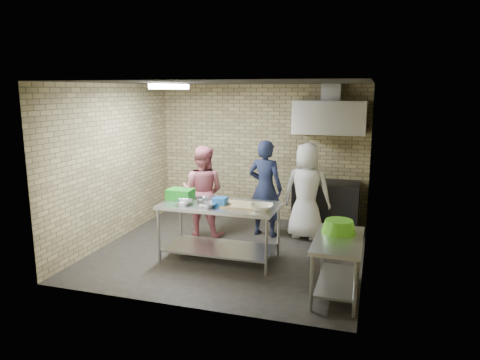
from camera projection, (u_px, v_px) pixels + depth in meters
name	position (u px, v px, depth m)	size (l,w,h in m)	color
floor	(231.00, 250.00, 7.30)	(4.20, 4.20, 0.00)	black
ceiling	(230.00, 82.00, 6.76)	(4.20, 4.20, 0.00)	black
back_wall	(262.00, 153.00, 8.90)	(4.20, 0.06, 2.70)	tan
front_wall	(176.00, 199.00, 5.15)	(4.20, 0.06, 2.70)	tan
left_wall	(114.00, 163.00, 7.63)	(0.06, 4.00, 2.70)	tan
right_wall	(368.00, 177.00, 6.42)	(0.06, 4.00, 2.70)	tan
prep_table	(220.00, 232.00, 6.84)	(1.78, 0.89, 0.89)	silver
side_counter	(337.00, 267.00, 5.67)	(0.60, 1.20, 0.75)	silver
stove	(326.00, 206.00, 8.36)	(1.20, 0.70, 0.90)	black
range_hood	(330.00, 117.00, 8.08)	(1.30, 0.60, 0.60)	silver
hood_duct	(332.00, 92.00, 8.13)	(0.35, 0.30, 0.30)	#A5A8AD
wall_shelf	(347.00, 127.00, 8.21)	(0.80, 0.20, 0.04)	#3F2B19
fluorescent_fixture	(170.00, 87.00, 7.06)	(0.10, 1.25, 0.08)	white
green_crate	(180.00, 194.00, 7.05)	(0.39, 0.30, 0.16)	#1B9420
blue_tub	(220.00, 202.00, 6.63)	(0.20, 0.20, 0.13)	blue
cutting_board	(241.00, 205.00, 6.63)	(0.54, 0.41, 0.03)	tan
mixing_bowl_a	(184.00, 202.00, 6.70)	(0.28, 0.28, 0.07)	silver
mixing_bowl_b	(202.00, 200.00, 6.88)	(0.21, 0.21, 0.07)	#ADAFB4
mixing_bowl_c	(208.00, 205.00, 6.57)	(0.26, 0.26, 0.06)	silver
ceramic_bowl	(262.00, 207.00, 6.40)	(0.34, 0.34, 0.08)	#EDE8BE
green_basin	(339.00, 226.00, 5.82)	(0.46, 0.46, 0.17)	#59C626
bottle_red	(333.00, 120.00, 8.26)	(0.07, 0.07, 0.18)	#B22619
bottle_green	(355.00, 122.00, 8.15)	(0.06, 0.06, 0.15)	green
man_navy	(265.00, 188.00, 7.91)	(0.63, 0.42, 1.73)	black
woman_pink	(203.00, 191.00, 7.93)	(0.79, 0.62, 1.63)	#D26F7E
woman_white	(307.00, 191.00, 7.78)	(0.83, 0.54, 1.70)	white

